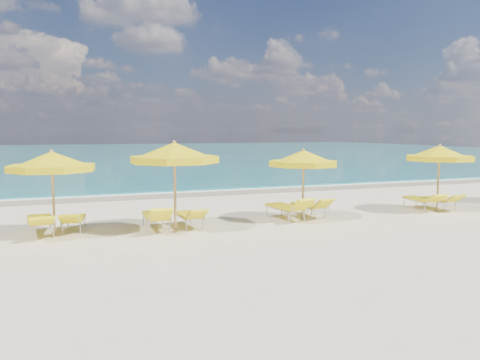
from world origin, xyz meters
name	(u,v)px	position (x,y,z in m)	size (l,w,h in m)	color
ground_plane	(256,222)	(0.00, 0.00, 0.00)	(120.00, 120.00, 0.00)	beige
ocean	(114,154)	(0.00, 48.00, 0.00)	(120.00, 80.00, 0.30)	#14716F
wet_sand_band	(196,193)	(0.00, 7.40, 0.00)	(120.00, 2.60, 0.01)	tan
foam_line	(192,191)	(0.00, 8.20, 0.00)	(120.00, 1.20, 0.03)	white
whitecap_near	(62,178)	(-6.00, 17.00, 0.00)	(14.00, 0.36, 0.05)	white
whitecap_far	(237,165)	(8.00, 24.00, 0.00)	(18.00, 0.30, 0.05)	white
umbrella_2	(52,162)	(-6.00, 0.13, 2.04)	(2.90, 2.90, 2.40)	tan
umbrella_3	(174,154)	(-2.68, -0.25, 2.24)	(3.37, 3.37, 2.63)	tan
umbrella_4	(303,159)	(1.61, -0.11, 1.99)	(2.67, 2.67, 2.33)	tan
umbrella_5	(439,154)	(7.02, -0.30, 2.07)	(2.98, 2.98, 2.43)	tan
lounger_2_left	(40,226)	(-6.38, 0.40, 0.24)	(0.85, 2.12, 0.74)	#A5A8AD
lounger_2_right	(74,224)	(-5.49, 0.65, 0.20)	(0.78, 1.72, 0.66)	#A5A8AD
lounger_3_left	(156,222)	(-3.21, -0.07, 0.24)	(0.72, 1.99, 0.84)	#A5A8AD
lounger_3_right	(189,220)	(-2.20, 0.04, 0.21)	(0.69, 1.77, 0.70)	#A5A8AD
lounger_4_left	(286,212)	(1.08, 0.05, 0.24)	(0.94, 2.06, 0.86)	#A5A8AD
lounger_4_right	(309,210)	(2.08, 0.32, 0.22)	(0.78, 1.86, 0.76)	#A5A8AD
lounger_5_left	(421,203)	(6.65, 0.11, 0.22)	(0.72, 1.89, 0.73)	#A5A8AD
lounger_5_right	(440,203)	(7.41, 0.00, 0.21)	(0.61, 1.74, 0.68)	#A5A8AD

